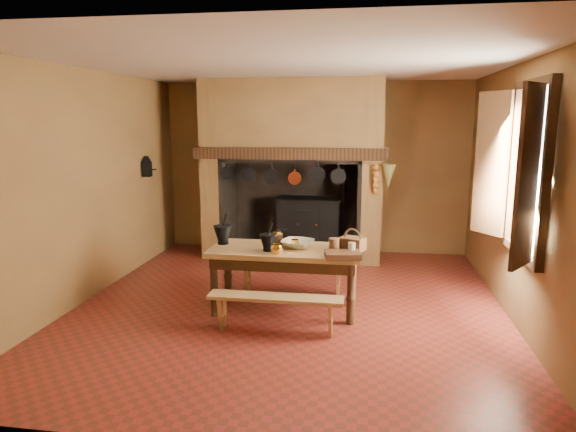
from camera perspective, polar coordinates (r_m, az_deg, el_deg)
The scene contains 28 objects.
floor at distance 6.23m, azimuth 0.15°, elevation -9.92°, with size 5.50×5.50×0.00m, color maroon.
ceiling at distance 5.86m, azimuth 0.17°, elevation 16.63°, with size 5.50×5.50×0.00m, color silver.
back_wall at distance 8.60m, azimuth 2.97°, elevation 5.39°, with size 5.00×0.02×2.80m, color olive.
wall_left at distance 6.73m, azimuth -21.40°, elevation 3.19°, with size 0.02×5.50×2.80m, color olive.
wall_right at distance 6.04m, azimuth 24.33°, elevation 2.18°, with size 0.02×5.50×2.80m, color olive.
wall_front at distance 3.24m, azimuth -7.30°, elevation -3.59°, with size 5.00×0.02×2.80m, color olive.
chimney_breast at distance 8.17m, azimuth 0.56°, elevation 8.02°, with size 2.95×0.96×2.80m.
iron_range at distance 8.44m, azimuth 2.41°, elevation -1.00°, with size 1.12×0.55×1.60m.
hearth_pans at distance 8.48m, azimuth -4.58°, elevation -3.67°, with size 0.51×0.62×0.20m.
hanging_pans at distance 7.72m, azimuth -0.28°, elevation 4.50°, with size 1.92×0.29×0.27m.
onion_string at distance 7.60m, azimuth 9.73°, elevation 4.02°, with size 0.12×0.10×0.46m, color #AE6F20, non-canonical shape.
herb_bunch at distance 7.60m, azimuth 11.10°, elevation 4.35°, with size 0.20×0.20×0.35m, color brown.
window at distance 5.58m, azimuth 24.14°, elevation 4.68°, with size 0.39×1.75×1.76m.
wall_coffee_mill at distance 8.06m, azimuth -15.42°, elevation 5.49°, with size 0.23×0.16×0.31m.
work_table at distance 5.90m, azimuth -0.31°, elevation -4.71°, with size 1.72×0.76×0.75m.
bench_front at distance 5.40m, azimuth -1.40°, elevation -9.87°, with size 1.41×0.25×0.40m.
bench_back at distance 6.53m, azimuth 0.50°, elevation -6.17°, with size 1.43×0.25×0.40m.
mortar_large at distance 6.09m, azimuth -7.25°, elevation -1.96°, with size 0.22×0.22×0.37m.
mortar_small at distance 5.73m, azimuth -2.25°, elevation -2.86°, with size 0.19×0.19×0.32m.
coffee_grinder at distance 6.02m, azimuth -1.23°, elevation -2.49°, with size 0.18×0.14×0.20m.
brass_mug_a at distance 5.62m, azimuth -1.34°, elevation -3.75°, with size 0.08×0.08×0.09m, color gold.
brass_mug_b at distance 5.87m, azimuth 0.76°, elevation -3.10°, with size 0.09×0.09×0.10m, color gold.
mixing_bowl at distance 5.88m, azimuth 1.08°, elevation -3.11°, with size 0.36×0.36×0.09m, color beige.
stoneware_crock at distance 5.74m, azimuth 5.13°, elevation -3.20°, with size 0.12×0.12×0.15m, color #4E2E1D.
glass_jar at distance 5.59m, azimuth 7.10°, elevation -3.66°, with size 0.08×0.08×0.14m, color beige.
wicker_basket at distance 5.81m, azimuth 7.18°, elevation -3.01°, with size 0.32×0.28×0.25m.
wooden_tray at distance 5.50m, azimuth 6.10°, elevation -4.30°, with size 0.37×0.26×0.06m, color #31200F.
brass_cup at distance 5.62m, azimuth -1.28°, elevation -3.69°, with size 0.13×0.13×0.10m, color gold.
Camera 1 is at (0.89, -5.76, 2.20)m, focal length 32.00 mm.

